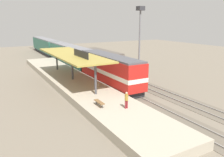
# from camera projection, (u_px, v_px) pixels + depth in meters

# --- Properties ---
(ground_plane) EXTENTS (120.00, 120.00, 0.00)m
(ground_plane) POSITION_uv_depth(u_px,v_px,m) (111.00, 80.00, 37.19)
(ground_plane) COLOR #706656
(track_near) EXTENTS (3.20, 110.00, 0.16)m
(track_near) POSITION_uv_depth(u_px,v_px,m) (100.00, 81.00, 36.24)
(track_near) COLOR #5F5649
(track_near) RESTS_ON ground
(track_far) EXTENTS (3.20, 110.00, 0.16)m
(track_far) POSITION_uv_depth(u_px,v_px,m) (125.00, 78.00, 38.42)
(track_far) COLOR #5F5649
(track_far) RESTS_ON ground
(platform) EXTENTS (6.00, 44.00, 0.90)m
(platform) POSITION_uv_depth(u_px,v_px,m) (73.00, 82.00, 33.95)
(platform) COLOR #A89E89
(platform) RESTS_ON ground
(station_canopy) EXTENTS (5.20, 18.00, 4.70)m
(station_canopy) POSITION_uv_depth(u_px,v_px,m) (72.00, 55.00, 32.86)
(station_canopy) COLOR #47474C
(station_canopy) RESTS_ON platform
(platform_bench) EXTENTS (0.44, 1.70, 0.50)m
(platform_bench) POSITION_uv_depth(u_px,v_px,m) (99.00, 102.00, 23.11)
(platform_bench) COLOR #333338
(platform_bench) RESTS_ON platform
(locomotive) EXTENTS (2.93, 14.43, 4.44)m
(locomotive) POSITION_uv_depth(u_px,v_px,m) (109.00, 70.00, 33.10)
(locomotive) COLOR #28282D
(locomotive) RESTS_ON track_near
(passenger_carriage_front) EXTENTS (2.90, 20.00, 4.24)m
(passenger_carriage_front) POSITION_uv_depth(u_px,v_px,m) (69.00, 55.00, 48.33)
(passenger_carriage_front) COLOR #28282D
(passenger_carriage_front) RESTS_ON track_near
(passenger_carriage_rear) EXTENTS (2.90, 20.00, 4.24)m
(passenger_carriage_rear) POSITION_uv_depth(u_px,v_px,m) (45.00, 46.00, 65.90)
(passenger_carriage_rear) COLOR #28282D
(passenger_carriage_rear) RESTS_ON track_near
(freight_car) EXTENTS (2.80, 12.00, 3.54)m
(freight_car) POSITION_uv_depth(u_px,v_px,m) (103.00, 59.00, 44.83)
(freight_car) COLOR #28282D
(freight_car) RESTS_ON track_far
(light_mast) EXTENTS (1.10, 1.10, 11.70)m
(light_mast) POSITION_uv_depth(u_px,v_px,m) (140.00, 27.00, 38.27)
(light_mast) COLOR slate
(light_mast) RESTS_ON ground
(person_waiting) EXTENTS (0.34, 0.34, 1.71)m
(person_waiting) POSITION_uv_depth(u_px,v_px,m) (126.00, 99.00, 22.40)
(person_waiting) COLOR maroon
(person_waiting) RESTS_ON platform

